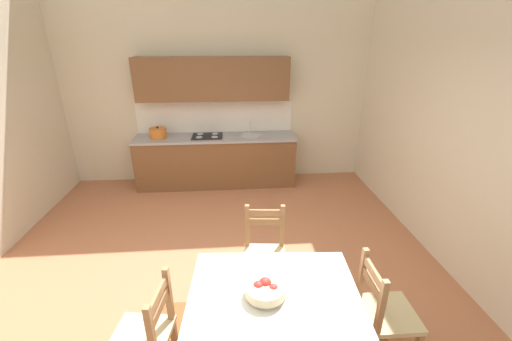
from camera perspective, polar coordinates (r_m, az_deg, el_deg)
ground_plane at (r=3.73m, az=-7.13°, el=-20.07°), size 5.88×6.45×0.10m
wall_back at (r=5.75m, az=-7.11°, el=19.18°), size 5.88×0.12×4.29m
wall_right at (r=3.71m, az=38.49°, el=12.85°), size 0.12×6.45×4.29m
kitchen_cabinetry at (r=5.65m, az=-7.33°, el=5.79°), size 2.79×0.63×2.20m
dining_table at (r=2.61m, az=3.15°, el=-22.91°), size 1.30×0.97×0.75m
dining_chair_tv_side at (r=2.76m, az=-19.15°, el=-26.42°), size 0.47×0.47×0.93m
dining_chair_window_side at (r=2.97m, az=21.92°, el=-22.55°), size 0.43×0.43×0.93m
dining_chair_kitchen_side at (r=3.34m, az=1.54°, el=-14.77°), size 0.46×0.46×0.93m
fruit_bowl at (r=2.43m, az=1.69°, el=-20.42°), size 0.30×0.30×0.12m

